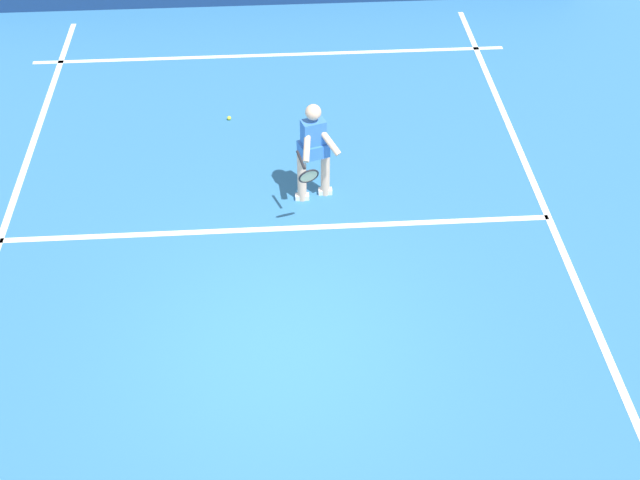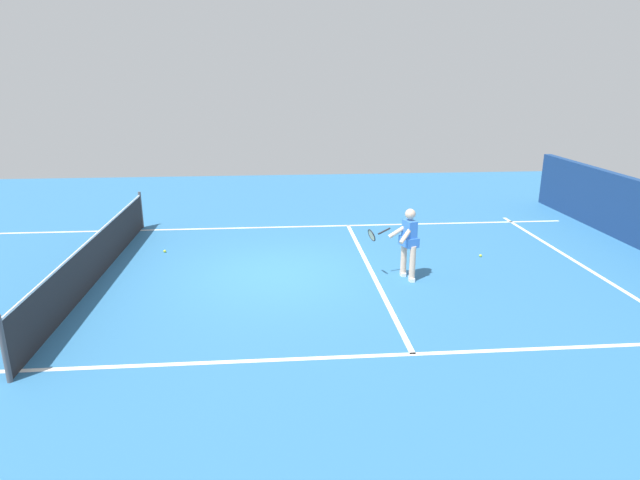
% 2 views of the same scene
% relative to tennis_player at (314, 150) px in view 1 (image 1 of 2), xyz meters
% --- Properties ---
extents(ground_plane, '(24.93, 24.93, 0.00)m').
position_rel_tennis_player_xyz_m(ground_plane, '(0.54, 2.81, -0.85)').
color(ground_plane, teal).
extents(baseline_marking, '(8.66, 0.10, 0.01)m').
position_rel_tennis_player_xyz_m(baseline_marking, '(0.54, -4.27, -0.84)').
color(baseline_marking, white).
rests_on(baseline_marking, ground).
extents(service_line_marking, '(7.66, 0.10, 0.01)m').
position_rel_tennis_player_xyz_m(service_line_marking, '(0.54, 0.67, -0.84)').
color(service_line_marking, white).
rests_on(service_line_marking, ground).
extents(sideline_left_marking, '(0.10, 17.18, 0.01)m').
position_rel_tennis_player_xyz_m(sideline_left_marking, '(-3.29, 2.81, -0.84)').
color(sideline_left_marking, white).
rests_on(sideline_left_marking, ground).
extents(tennis_player, '(0.65, 1.08, 1.55)m').
position_rel_tennis_player_xyz_m(tennis_player, '(0.00, 0.00, 0.00)').
color(tennis_player, beige).
rests_on(tennis_player, ground).
extents(tennis_ball_near, '(0.07, 0.07, 0.07)m').
position_rel_tennis_player_xyz_m(tennis_ball_near, '(1.27, -2.15, -0.81)').
color(tennis_ball_near, '#D1E533').
rests_on(tennis_ball_near, ground).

